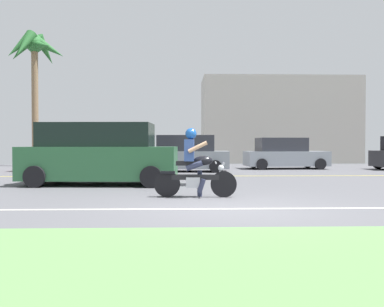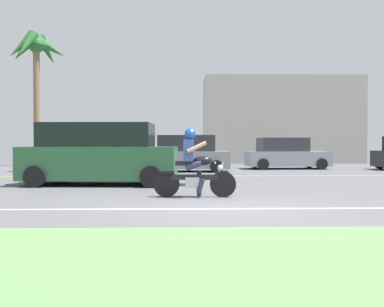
{
  "view_description": "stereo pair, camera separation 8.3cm",
  "coord_description": "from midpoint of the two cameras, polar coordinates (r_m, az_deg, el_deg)",
  "views": [
    {
      "loc": [
        -0.94,
        -8.26,
        1.26
      ],
      "look_at": [
        -0.55,
        4.28,
        0.99
      ],
      "focal_mm": 39.51,
      "sensor_mm": 36.0,
      "label": 1
    },
    {
      "loc": [
        -0.86,
        -8.26,
        1.26
      ],
      "look_at": [
        -0.55,
        4.28,
        0.99
      ],
      "focal_mm": 39.51,
      "sensor_mm": 36.0,
      "label": 2
    }
  ],
  "objects": [
    {
      "name": "ground",
      "position": [
        11.37,
        2.78,
        -5.22
      ],
      "size": [
        56.0,
        30.0,
        0.04
      ],
      "primitive_type": "cube",
      "color": "#545459"
    },
    {
      "name": "grass_median",
      "position": [
        4.43,
        10.32,
        -14.9
      ],
      "size": [
        56.0,
        3.8,
        0.06
      ],
      "primitive_type": "cube",
      "color": "#5B8C4C",
      "rests_on": "ground"
    },
    {
      "name": "lane_line_near",
      "position": [
        8.33,
        4.47,
        -7.44
      ],
      "size": [
        50.4,
        0.12,
        0.01
      ],
      "primitive_type": "cube",
      "color": "silver",
      "rests_on": "ground"
    },
    {
      "name": "lane_line_far",
      "position": [
        16.74,
        1.31,
        -3.05
      ],
      "size": [
        50.4,
        0.12,
        0.01
      ],
      "primitive_type": "cube",
      "color": "yellow",
      "rests_on": "ground"
    },
    {
      "name": "motorcyclist",
      "position": [
        10.07,
        0.11,
        -1.97
      ],
      "size": [
        1.97,
        0.64,
        1.65
      ],
      "color": "black",
      "rests_on": "ground"
    },
    {
      "name": "suv_nearby",
      "position": [
        13.51,
        -12.56,
        -0.17
      ],
      "size": [
        4.97,
        2.38,
        1.92
      ],
      "color": "#2D663D",
      "rests_on": "ground"
    },
    {
      "name": "parked_car_0",
      "position": [
        20.99,
        -16.68,
        -0.1
      ],
      "size": [
        4.24,
        2.22,
        1.69
      ],
      "color": "#AD1E1E",
      "rests_on": "ground"
    },
    {
      "name": "parked_car_1",
      "position": [
        19.56,
        -1.48,
        -0.16
      ],
      "size": [
        4.57,
        2.11,
        1.68
      ],
      "color": "#8C939E",
      "rests_on": "ground"
    },
    {
      "name": "parked_car_2",
      "position": [
        22.24,
        12.25,
        -0.11
      ],
      "size": [
        4.23,
        2.17,
        1.59
      ],
      "color": "#8C939E",
      "rests_on": "ground"
    },
    {
      "name": "palm_tree_0",
      "position": [
        26.63,
        -20.63,
        12.35
      ],
      "size": [
        3.53,
        3.44,
        7.74
      ],
      "color": "#846B4C",
      "rests_on": "ground"
    },
    {
      "name": "motorcyclist_distant",
      "position": [
        17.75,
        -16.56,
        -1.03
      ],
      "size": [
        1.62,
        0.53,
        1.35
      ],
      "color": "black",
      "rests_on": "ground"
    },
    {
      "name": "building_far",
      "position": [
        30.11,
        11.48,
        4.35
      ],
      "size": [
        10.56,
        4.0,
        5.8
      ],
      "primitive_type": "cube",
      "color": "#BCB7AD",
      "rests_on": "ground"
    }
  ]
}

